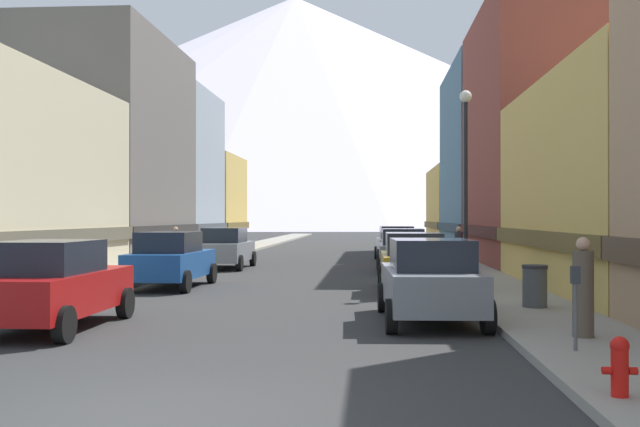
# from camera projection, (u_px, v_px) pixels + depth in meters

# --- Properties ---
(ground_plane) EXTENTS (400.00, 400.00, 0.00)m
(ground_plane) POSITION_uv_depth(u_px,v_px,m) (142.00, 417.00, 8.27)
(ground_plane) COLOR #303030
(sidewalk_left) EXTENTS (2.50, 100.00, 0.15)m
(sidewalk_left) POSITION_uv_depth(u_px,v_px,m) (222.00, 254.00, 43.62)
(sidewalk_left) COLOR gray
(sidewalk_left) RESTS_ON ground
(sidewalk_right) EXTENTS (2.50, 100.00, 0.15)m
(sidewalk_right) POSITION_uv_depth(u_px,v_px,m) (436.00, 255.00, 42.75)
(sidewalk_right) COLOR gray
(sidewalk_right) RESTS_ON ground
(storefront_left_2) EXTENTS (8.61, 11.49, 11.11)m
(storefront_left_2) POSITION_uv_depth(u_px,v_px,m) (86.00, 154.00, 36.89)
(storefront_left_2) COLOR #66605B
(storefront_left_2) RESTS_ON ground
(storefront_left_3) EXTENTS (7.10, 8.36, 10.12)m
(storefront_left_3) POSITION_uv_depth(u_px,v_px,m) (159.00, 175.00, 46.78)
(storefront_left_3) COLOR #99A5B2
(storefront_left_3) RESTS_ON ground
(storefront_left_4) EXTENTS (9.63, 8.70, 6.84)m
(storefront_left_4) POSITION_uv_depth(u_px,v_px,m) (176.00, 203.00, 55.84)
(storefront_left_4) COLOR #D8B259
(storefront_left_4) RESTS_ON ground
(storefront_right_2) EXTENTS (7.54, 11.74, 11.78)m
(storefront_right_2) POSITION_uv_depth(u_px,v_px,m) (557.00, 142.00, 34.11)
(storefront_right_2) COLOR brown
(storefront_right_2) RESTS_ON ground
(storefront_right_3) EXTENTS (6.79, 13.07, 11.72)m
(storefront_right_3) POSITION_uv_depth(u_px,v_px,m) (501.00, 163.00, 47.03)
(storefront_right_3) COLOR slate
(storefront_right_3) RESTS_ON ground
(storefront_right_4) EXTENTS (10.03, 13.22, 6.24)m
(storefront_right_4) POSITION_uv_depth(u_px,v_px,m) (492.00, 208.00, 60.48)
(storefront_right_4) COLOR #D8B259
(storefront_right_4) RESTS_ON ground
(car_left_0) EXTENTS (2.07, 4.41, 1.78)m
(car_left_0) POSITION_uv_depth(u_px,v_px,m) (52.00, 284.00, 14.74)
(car_left_0) COLOR #9E1111
(car_left_0) RESTS_ON ground
(car_left_1) EXTENTS (2.14, 4.43, 1.78)m
(car_left_1) POSITION_uv_depth(u_px,v_px,m) (171.00, 259.00, 23.43)
(car_left_1) COLOR #19478C
(car_left_1) RESTS_ON ground
(car_left_2) EXTENTS (2.09, 4.41, 1.78)m
(car_left_2) POSITION_uv_depth(u_px,v_px,m) (226.00, 248.00, 32.22)
(car_left_2) COLOR slate
(car_left_2) RESTS_ON ground
(car_right_0) EXTENTS (2.21, 4.46, 1.78)m
(car_right_0) POSITION_uv_depth(u_px,v_px,m) (430.00, 280.00, 15.72)
(car_right_0) COLOR slate
(car_right_0) RESTS_ON ground
(car_right_1) EXTENTS (2.08, 4.41, 1.78)m
(car_right_1) POSITION_uv_depth(u_px,v_px,m) (413.00, 262.00, 22.12)
(car_right_1) COLOR #B28419
(car_right_1) RESTS_ON ground
(car_right_2) EXTENTS (2.07, 4.40, 1.78)m
(car_right_2) POSITION_uv_depth(u_px,v_px,m) (402.00, 250.00, 29.84)
(car_right_2) COLOR slate
(car_right_2) RESTS_ON ground
(car_right_3) EXTENTS (2.21, 4.47, 1.78)m
(car_right_3) POSITION_uv_depth(u_px,v_px,m) (396.00, 243.00, 37.75)
(car_right_3) COLOR silver
(car_right_3) RESTS_ON ground
(fire_hydrant_near) EXTENTS (0.40, 0.22, 0.70)m
(fire_hydrant_near) POSITION_uv_depth(u_px,v_px,m) (620.00, 364.00, 8.61)
(fire_hydrant_near) COLOR red
(fire_hydrant_near) RESTS_ON sidewalk_right
(parking_meter_near) EXTENTS (0.14, 0.10, 1.33)m
(parking_meter_near) POSITION_uv_depth(u_px,v_px,m) (575.00, 296.00, 11.58)
(parking_meter_near) COLOR #595960
(parking_meter_near) RESTS_ON sidewalk_right
(trash_bin_right) EXTENTS (0.59, 0.59, 0.98)m
(trash_bin_right) POSITION_uv_depth(u_px,v_px,m) (535.00, 286.00, 17.19)
(trash_bin_right) COLOR #4C5156
(trash_bin_right) RESTS_ON sidewalk_right
(pedestrian_0) EXTENTS (0.36, 0.36, 1.66)m
(pedestrian_0) POSITION_uv_depth(u_px,v_px,m) (176.00, 247.00, 33.26)
(pedestrian_0) COLOR navy
(pedestrian_0) RESTS_ON sidewalk_left
(pedestrian_1) EXTENTS (0.36, 0.36, 1.74)m
(pedestrian_1) POSITION_uv_depth(u_px,v_px,m) (583.00, 291.00, 12.91)
(pedestrian_1) COLOR brown
(pedestrian_1) RESTS_ON sidewalk_right
(pedestrian_2) EXTENTS (0.36, 0.36, 1.70)m
(pedestrian_2) POSITION_uv_depth(u_px,v_px,m) (459.00, 248.00, 31.37)
(pedestrian_2) COLOR #333338
(pedestrian_2) RESTS_ON sidewalk_right
(streetlamp_right) EXTENTS (0.36, 0.36, 5.86)m
(streetlamp_right) POSITION_uv_depth(u_px,v_px,m) (466.00, 158.00, 21.94)
(streetlamp_right) COLOR black
(streetlamp_right) RESTS_ON sidewalk_right
(mountain_backdrop) EXTENTS (316.82, 316.82, 82.62)m
(mountain_backdrop) POSITION_uv_depth(u_px,v_px,m) (295.00, 110.00, 269.61)
(mountain_backdrop) COLOR silver
(mountain_backdrop) RESTS_ON ground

